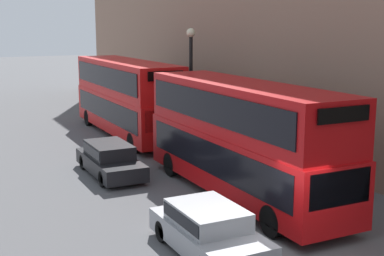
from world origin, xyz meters
TOP-DOWN VIEW (x-y plane):
  - bus_leading at (1.60, 5.29)m, footprint 2.59×10.60m
  - bus_second_in_queue at (1.60, 17.68)m, footprint 2.59×11.29m
  - car_dark_sedan at (-1.80, 1.42)m, footprint 1.87×4.22m
  - car_hatchback at (-1.80, 10.26)m, footprint 1.76×4.56m
  - street_lamp at (3.49, 13.22)m, footprint 0.44×0.44m
  - pedestrian at (4.10, 15.71)m, footprint 0.36×0.36m

SIDE VIEW (x-z plane):
  - car_dark_sedan at x=-1.80m, z-range 0.04..1.40m
  - car_hatchback at x=-1.80m, z-range 0.04..1.41m
  - pedestrian at x=4.10m, z-range -0.07..1.56m
  - bus_leading at x=1.60m, z-range 0.22..4.47m
  - bus_second_in_queue at x=1.60m, z-range 0.22..4.51m
  - street_lamp at x=3.49m, z-range 0.75..6.85m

